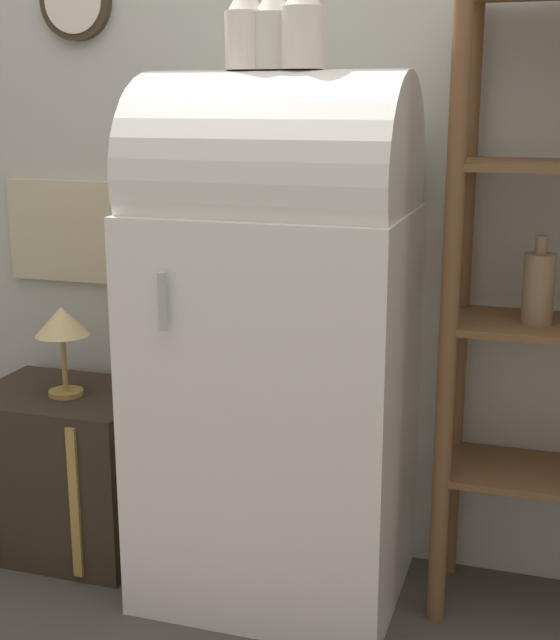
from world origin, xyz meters
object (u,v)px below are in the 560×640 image
object	(u,v)px
refrigerator	(276,338)
suitcase_trunk	(68,469)
desk_lamp	(62,327)
vase_right	(303,24)
vase_left	(246,28)
vase_center	(274,29)

from	to	relation	value
refrigerator	suitcase_trunk	size ratio (longest dim) A/B	2.77
suitcase_trunk	desk_lamp	distance (m)	0.50
vase_right	desk_lamp	xyz separation A→B (m)	(-0.79, 0.02, -0.88)
vase_left	vase_right	distance (m)	0.16
suitcase_trunk	desk_lamp	world-z (taller)	desk_lamp
suitcase_trunk	vase_center	size ratio (longest dim) A/B	2.46
suitcase_trunk	vase_center	distance (m)	1.55
refrigerator	vase_right	xyz separation A→B (m)	(0.08, -0.01, 0.86)
vase_center	desk_lamp	size ratio (longest dim) A/B	0.78
suitcase_trunk	vase_center	bearing A→B (deg)	-2.56
vase_left	desk_lamp	distance (m)	1.08
suitcase_trunk	desk_lamp	xyz separation A→B (m)	(0.03, -0.03, 0.50)
refrigerator	vase_left	world-z (taller)	vase_left
refrigerator	suitcase_trunk	bearing A→B (deg)	177.06
desk_lamp	vase_right	bearing A→B (deg)	-1.71
suitcase_trunk	vase_center	world-z (taller)	vase_center
refrigerator	vase_center	size ratio (longest dim) A/B	6.82
vase_center	vase_right	bearing A→B (deg)	-11.54
refrigerator	vase_center	bearing A→B (deg)	138.18
suitcase_trunk	desk_lamp	size ratio (longest dim) A/B	1.92
vase_center	suitcase_trunk	bearing A→B (deg)	177.44
vase_left	vase_right	bearing A→B (deg)	-3.27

